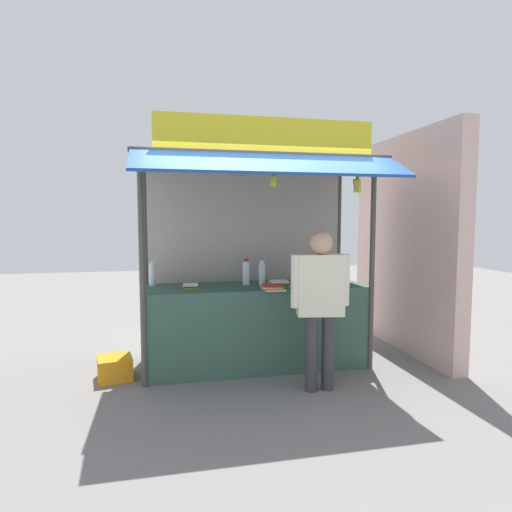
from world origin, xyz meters
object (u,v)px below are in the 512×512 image
Objects in this scene: water_bottle_far_left at (262,274)px; water_bottle_mid_right at (246,272)px; magazine_stack_rear_center at (191,286)px; water_bottle_center at (336,273)px; magazine_stack_right at (272,288)px; plastic_crate at (115,368)px; banana_bunch_inner_left at (274,181)px; magazine_stack_front_right at (278,283)px; vendor_person at (320,295)px; water_bottle_back_left at (152,274)px; banana_bunch_leftmost at (357,185)px; water_bottle_left at (297,273)px.

water_bottle_mid_right is at bearing 162.73° from water_bottle_far_left.
water_bottle_center is at bearing 1.51° from magazine_stack_rear_center.
plastic_crate is at bearing 172.47° from magazine_stack_right.
water_bottle_center is at bearing 30.72° from banana_bunch_inner_left.
water_bottle_far_left is 0.85m from magazine_stack_rear_center.
water_bottle_center is 0.89× the size of magazine_stack_front_right.
vendor_person reaches higher than magazine_stack_rear_center.
water_bottle_far_left is 1.16× the size of magazine_stack_rear_center.
banana_bunch_leftmost is (2.22, -0.77, 1.02)m from water_bottle_back_left.
magazine_stack_right is at bearing -119.10° from magazine_stack_front_right.
banana_bunch_leftmost is (0.94, -0.55, 1.02)m from water_bottle_far_left.
water_bottle_left is at bearing 135.46° from banana_bunch_leftmost.
magazine_stack_front_right is 0.96× the size of magazine_stack_right.
magazine_stack_front_right is 0.28m from magazine_stack_right.
plastic_crate is at bearing -171.04° from magazine_stack_rear_center.
banana_bunch_leftmost reaches higher than plastic_crate.
vendor_person reaches higher than plastic_crate.
water_bottle_left is at bearing -81.70° from vendor_person.
magazine_stack_rear_center is (-1.27, 0.01, -0.12)m from water_bottle_left.
magazine_stack_rear_center is at bearing -178.49° from water_bottle_center.
water_bottle_center is 1.10m from vendor_person.
magazine_stack_front_right reaches higher than magazine_stack_right.
magazine_stack_right is 1.17m from banana_bunch_inner_left.
vendor_person is at bearing -66.94° from water_bottle_far_left.
magazine_stack_right is 0.95m from magazine_stack_rear_center.
water_bottle_center is 0.99× the size of magazine_stack_rear_center.
water_bottle_back_left is (-1.09, 0.16, -0.01)m from water_bottle_mid_right.
magazine_stack_front_right is 0.77× the size of plastic_crate.
water_bottle_center is 0.81m from magazine_stack_front_right.
water_bottle_mid_right is 1.15× the size of magazine_stack_front_right.
plastic_crate is (-1.85, -0.02, -0.87)m from magazine_stack_front_right.
water_bottle_far_left reaches higher than magazine_stack_rear_center.
magazine_stack_right is at bearing -24.83° from water_bottle_back_left.
water_bottle_mid_right is at bearing 151.05° from magazine_stack_front_right.
water_bottle_back_left is at bearing 171.51° from water_bottle_left.
water_bottle_left is 2.32m from plastic_crate.
banana_bunch_leftmost is (1.12, -0.60, 1.00)m from water_bottle_mid_right.
water_bottle_left is 1.24m from banana_bunch_inner_left.
water_bottle_left is (-0.53, -0.06, 0.02)m from water_bottle_center.
water_bottle_far_left reaches higher than water_bottle_center.
magazine_stack_front_right is (0.17, -0.14, -0.10)m from water_bottle_far_left.
magazine_stack_rear_center is (0.43, -0.24, -0.12)m from water_bottle_back_left.
water_bottle_left reaches higher than magazine_stack_rear_center.
water_bottle_mid_right reaches higher than magazine_stack_front_right.
water_bottle_mid_right is 1.09× the size of water_bottle_far_left.
plastic_crate is at bearing 167.02° from banana_bunch_inner_left.
water_bottle_center is at bearing -1.63° from water_bottle_mid_right.
water_bottle_center is at bearing 88.82° from banana_bunch_leftmost.
banana_bunch_leftmost is 0.95m from banana_bunch_inner_left.
plastic_crate is at bearing -174.72° from water_bottle_far_left.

